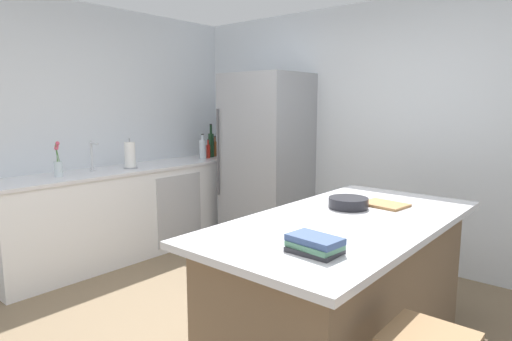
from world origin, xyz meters
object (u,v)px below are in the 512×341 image
Objects in this scene: sink_faucet at (92,156)px; kitchen_island at (344,288)px; mixing_bowl at (348,203)px; hot_sauce_bottle at (208,151)px; flower_vase at (58,165)px; olive_oil_bottle at (224,146)px; soda_bottle at (203,149)px; refrigerator at (266,160)px; cookbook_stack at (315,244)px; paper_towel_roll at (130,155)px; cutting_board at (385,204)px; wine_bottle at (211,144)px; vinegar_bottle at (215,148)px.

kitchen_island is at bearing 2.75° from sink_faucet.
hot_sauce_bottle is at bearing 156.59° from mixing_bowl.
olive_oil_bottle is at bearing 89.36° from flower_vase.
hot_sauce_bottle is 2.73m from mixing_bowl.
olive_oil_bottle reaches higher than soda_bottle.
refrigerator is 6.41× the size of sink_faucet.
kitchen_island is 1.05× the size of refrigerator.
cookbook_stack is at bearing -9.92° from sink_faucet.
olive_oil_bottle is (-2.65, 1.62, 0.60)m from kitchen_island.
mixing_bowl is (-0.12, 0.25, 0.48)m from kitchen_island.
cutting_board is (2.67, 0.24, -0.15)m from paper_towel_roll.
olive_oil_bottle is (-0.85, 0.17, 0.09)m from refrigerator.
wine_bottle is 1.59× the size of cookbook_stack.
wine_bottle is 0.14m from hot_sauce_bottle.
flower_vase is at bearing -169.38° from kitchen_island.
olive_oil_bottle reaches higher than hot_sauce_bottle.
hot_sauce_bottle is 0.90× the size of mixing_bowl.
mixing_bowl is (-0.31, 0.89, -0.00)m from cookbook_stack.
vinegar_bottle is 0.11m from wine_bottle.
soda_bottle is 3.38m from cookbook_stack.
vinegar_bottle is (-0.04, 2.03, -0.00)m from flower_vase.
flower_vase is (-2.68, -0.50, 0.58)m from kitchen_island.
sink_faucet is 0.38m from flower_vase.
kitchen_island is at bearing -29.42° from vinegar_bottle.
wine_bottle is (-2.69, 1.44, 0.64)m from kitchen_island.
refrigerator reaches higher than kitchen_island.
sink_faucet is at bearing -90.79° from vinegar_bottle.
cookbook_stack is (2.81, -0.87, -0.12)m from paper_towel_roll.
paper_towel_roll reaches higher than olive_oil_bottle.
kitchen_island is 2.37m from refrigerator.
hot_sauce_bottle is at bearing 161.98° from cutting_board.
sink_faucet is at bearing -120.35° from refrigerator.
soda_bottle is 1.17× the size of cookbook_stack.
vinegar_bottle is 2.95m from cutting_board.
flower_vase reaches higher than cutting_board.
paper_towel_roll is 1.11m from hot_sauce_bottle.
kitchen_island is 6.60× the size of cutting_board.
sink_faucet is 0.72× the size of wine_bottle.
kitchen_island is at bearing -38.82° from refrigerator.
olive_oil_bottle is 1.31× the size of hot_sauce_bottle.
flower_vase is 2.13m from olive_oil_bottle.
wine_bottle reaches higher than sink_faucet.
paper_towel_roll reaches higher than sink_faucet.
flower_vase reaches higher than olive_oil_bottle.
paper_towel_roll is at bearing -174.91° from cutting_board.
vinegar_bottle is 0.30m from soda_bottle.
vinegar_bottle is 3.62m from cookbook_stack.
paper_towel_roll is at bearing -179.54° from mixing_bowl.
flower_vase is at bearing -88.99° from vinegar_bottle.
sink_faucet reaches higher than kitchen_island.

